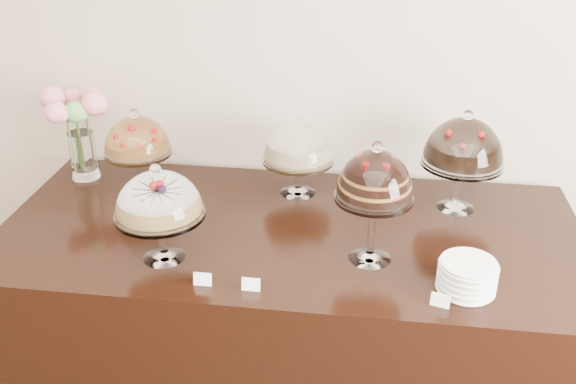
# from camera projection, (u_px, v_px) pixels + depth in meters

# --- Properties ---
(wall_back) EXTENTS (5.00, 0.04, 3.00)m
(wall_back) POSITION_uv_depth(u_px,v_px,m) (335.00, 36.00, 2.62)
(wall_back) COLOR #BEAC99
(wall_back) RESTS_ON ground
(display_counter) EXTENTS (2.20, 1.00, 0.90)m
(display_counter) POSITION_uv_depth(u_px,v_px,m) (290.00, 322.00, 2.63)
(display_counter) COLOR black
(display_counter) RESTS_ON ground
(cake_stand_sugar_sponge) EXTENTS (0.31, 0.31, 0.36)m
(cake_stand_sugar_sponge) POSITION_uv_depth(u_px,v_px,m) (158.00, 199.00, 2.15)
(cake_stand_sugar_sponge) COLOR white
(cake_stand_sugar_sponge) RESTS_ON display_counter
(cake_stand_choco_layer) EXTENTS (0.27, 0.27, 0.44)m
(cake_stand_choco_layer) POSITION_uv_depth(u_px,v_px,m) (375.00, 180.00, 2.11)
(cake_stand_choco_layer) COLOR white
(cake_stand_choco_layer) RESTS_ON display_counter
(cake_stand_cheesecake) EXTENTS (0.30, 0.30, 0.34)m
(cake_stand_cheesecake) POSITION_uv_depth(u_px,v_px,m) (298.00, 147.00, 2.60)
(cake_stand_cheesecake) COLOR white
(cake_stand_cheesecake) RESTS_ON display_counter
(cake_stand_dark_choco) EXTENTS (0.32, 0.32, 0.41)m
(cake_stand_dark_choco) POSITION_uv_depth(u_px,v_px,m) (464.00, 146.00, 2.45)
(cake_stand_dark_choco) COLOR white
(cake_stand_dark_choco) RESTS_ON display_counter
(cake_stand_fruit_tart) EXTENTS (0.28, 0.28, 0.36)m
(cake_stand_fruit_tart) POSITION_uv_depth(u_px,v_px,m) (137.00, 139.00, 2.61)
(cake_stand_fruit_tart) COLOR white
(cake_stand_fruit_tart) RESTS_ON display_counter
(flower_vase) EXTENTS (0.30, 0.28, 0.41)m
(flower_vase) POSITION_uv_depth(u_px,v_px,m) (77.00, 121.00, 2.70)
(flower_vase) COLOR white
(flower_vase) RESTS_ON display_counter
(plate_stack) EXTENTS (0.18, 0.18, 0.10)m
(plate_stack) POSITION_uv_depth(u_px,v_px,m) (467.00, 276.00, 2.05)
(plate_stack) COLOR white
(plate_stack) RESTS_ON display_counter
(price_card_left) EXTENTS (0.06, 0.02, 0.04)m
(price_card_left) POSITION_uv_depth(u_px,v_px,m) (203.00, 279.00, 2.09)
(price_card_left) COLOR white
(price_card_left) RESTS_ON display_counter
(price_card_right) EXTENTS (0.06, 0.03, 0.04)m
(price_card_right) POSITION_uv_depth(u_px,v_px,m) (440.00, 300.00, 1.99)
(price_card_right) COLOR white
(price_card_right) RESTS_ON display_counter
(price_card_extra) EXTENTS (0.06, 0.02, 0.04)m
(price_card_extra) POSITION_uv_depth(u_px,v_px,m) (251.00, 284.00, 2.07)
(price_card_extra) COLOR white
(price_card_extra) RESTS_ON display_counter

